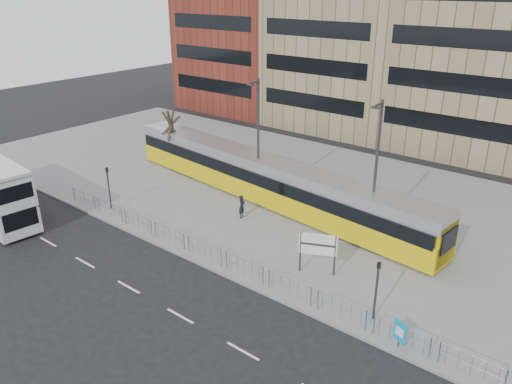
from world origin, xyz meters
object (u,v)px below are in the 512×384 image
Objects in this scene: bare_tree at (170,108)px; lamp_post_west at (258,137)px; ad_panel at (400,332)px; traffic_light_west at (108,183)px; tram at (267,179)px; pedestrian at (242,206)px; lamp_post_east at (376,168)px; station_sign at (318,246)px; traffic_light_east at (377,283)px.

lamp_post_west is at bearing -4.63° from bare_tree.
ad_panel is 0.43× the size of traffic_light_west.
ad_panel is (14.38, -9.10, -0.84)m from tram.
ad_panel is 15.00m from pedestrian.
lamp_post_east is 1.21× the size of bare_tree.
pedestrian is 12.40m from bare_tree.
ad_panel is at bearing -50.12° from station_sign.
traffic_light_east is 0.35× the size of lamp_post_west.
station_sign is 1.48× the size of pedestrian.
ad_panel is 0.83× the size of pedestrian.
bare_tree reaches higher than traffic_light_east.
lamp_post_east is (-3.83, 7.02, 2.82)m from traffic_light_east.
tram is at bearing 169.43° from ad_panel.
ad_panel is at bearing -26.22° from tram.
ad_panel is 26.94m from bare_tree.
pedestrian is (-7.80, 2.82, -0.85)m from station_sign.
traffic_light_east is (12.60, -7.94, 0.35)m from tram.
traffic_light_west reaches higher than ad_panel.
bare_tree reaches higher than station_sign.
station_sign is at bearing -33.31° from lamp_post_west.
lamp_post_east reaches higher than traffic_light_west.
bare_tree reaches higher than pedestrian.
bare_tree is at bearing 163.92° from traffic_light_east.
lamp_post_west is (7.20, 7.69, 2.86)m from traffic_light_west.
pedestrian is (-13.88, 5.71, 0.03)m from ad_panel.
traffic_light_east is 0.42× the size of bare_tree.
pedestrian is 5.09m from lamp_post_west.
lamp_post_east is at bearing -3.84° from bare_tree.
tram is 16.96× the size of pedestrian.
lamp_post_west reaches higher than tram.
tram is 8.91× the size of traffic_light_east.
bare_tree reaches higher than ad_panel.
traffic_light_west is at bearing 162.13° from station_sign.
bare_tree is at bearing 51.66° from pedestrian.
ad_panel is 0.15× the size of lamp_post_east.
bare_tree is (-10.94, 3.76, 4.47)m from pedestrian.
pedestrian is (0.50, -3.39, -0.81)m from tram.
lamp_post_west is at bearing 153.93° from traffic_light_east.
tram is 3.28m from lamp_post_west.
station_sign is 10.98m from lamp_post_west.
ad_panel is at bearing -1.73° from traffic_light_west.
traffic_light_west is 0.42× the size of bare_tree.
lamp_post_west is at bearing -0.81° from pedestrian.
tram reaches higher than station_sign.
tram is 11.19m from traffic_light_west.
traffic_light_east is 8.48m from lamp_post_east.
lamp_post_east is (0.47, 5.29, 3.13)m from station_sign.
traffic_light_east is (-1.78, 1.16, 1.19)m from ad_panel.
traffic_light_east is (12.10, -4.55, 1.16)m from pedestrian.
station_sign is at bearing 176.33° from ad_panel.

